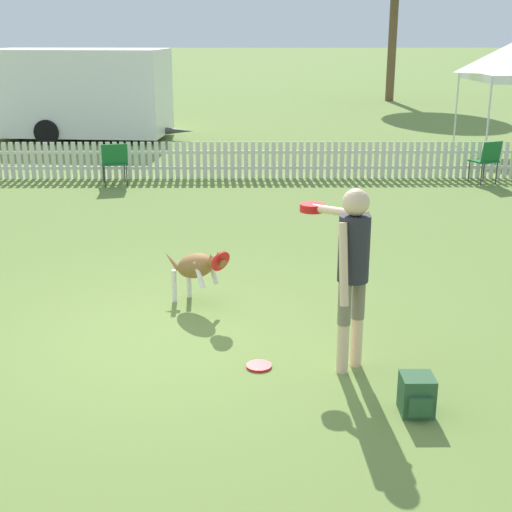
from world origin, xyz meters
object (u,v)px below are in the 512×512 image
(handler_person, at_px, (350,257))
(folding_chair_blue_left, at_px, (487,158))
(frisbee_near_handler, at_px, (259,366))
(equipment_trailer, at_px, (80,92))
(backpack_on_grass, at_px, (417,395))
(leaping_dog, at_px, (197,266))
(folding_chair_center, at_px, (114,160))

(handler_person, height_order, folding_chair_blue_left, handler_person)
(frisbee_near_handler, relative_size, folding_chair_blue_left, 0.27)
(frisbee_near_handler, xyz_separation_m, equipment_trailer, (-4.86, 14.63, 1.30))
(folding_chair_blue_left, bearing_deg, handler_person, 42.01)
(frisbee_near_handler, bearing_deg, equipment_trailer, 108.39)
(frisbee_near_handler, relative_size, backpack_on_grass, 0.72)
(handler_person, xyz_separation_m, equipment_trailer, (-5.68, 14.63, 0.24))
(frisbee_near_handler, distance_m, equipment_trailer, 15.47)
(handler_person, bearing_deg, leaping_dog, 90.28)
(backpack_on_grass, xyz_separation_m, folding_chair_blue_left, (3.45, 9.09, 0.37))
(equipment_trailer, bearing_deg, folding_chair_blue_left, -27.92)
(frisbee_near_handler, distance_m, backpack_on_grass, 1.54)
(handler_person, relative_size, frisbee_near_handler, 7.12)
(handler_person, height_order, frisbee_near_handler, handler_person)
(folding_chair_center, bearing_deg, backpack_on_grass, 99.44)
(folding_chair_blue_left, distance_m, folding_chair_center, 7.51)
(leaping_dog, height_order, equipment_trailer, equipment_trailer)
(folding_chair_blue_left, xyz_separation_m, equipment_trailer, (-9.60, 6.39, 0.79))
(backpack_on_grass, bearing_deg, frisbee_near_handler, 146.57)
(handler_person, relative_size, folding_chair_blue_left, 1.94)
(equipment_trailer, bearing_deg, folding_chair_center, -66.44)
(leaping_dog, xyz_separation_m, frisbee_near_handler, (0.68, -1.56, -0.46))
(frisbee_near_handler, relative_size, equipment_trailer, 0.04)
(backpack_on_grass, bearing_deg, folding_chair_blue_left, 69.18)
(handler_person, distance_m, folding_chair_blue_left, 9.14)
(folding_chair_blue_left, bearing_deg, backpack_on_grass, 46.64)
(frisbee_near_handler, bearing_deg, leaping_dog, 113.45)
(folding_chair_blue_left, bearing_deg, leaping_dog, 28.48)
(frisbee_near_handler, bearing_deg, folding_chair_center, 108.82)
(handler_person, relative_size, leaping_dog, 1.96)
(backpack_on_grass, distance_m, folding_chair_blue_left, 9.73)
(leaping_dog, bearing_deg, equipment_trailer, -115.71)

